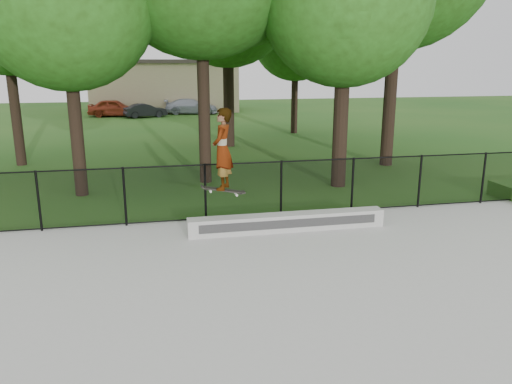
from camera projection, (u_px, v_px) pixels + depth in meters
ground at (377, 330)px, 7.74m from camera, size 100.00×100.00×0.00m
concrete_slab at (377, 328)px, 7.73m from camera, size 14.00×12.00×0.06m
grind_ledge at (288, 222)px, 12.09m from camera, size 4.83×0.40×0.42m
car_a at (114, 108)px, 38.41m from camera, size 4.01×1.98×1.33m
car_b at (145, 111)px, 37.85m from camera, size 3.06×1.85×1.04m
car_c at (191, 106)px, 40.39m from camera, size 4.08×2.23×1.23m
skater_airborne at (222, 150)px, 11.22m from camera, size 0.83×0.79×2.01m
chainlink_fence at (281, 188)px, 13.12m from camera, size 16.06×0.06×1.50m
distant_building at (164, 85)px, 42.80m from camera, size 12.40×6.40×4.30m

